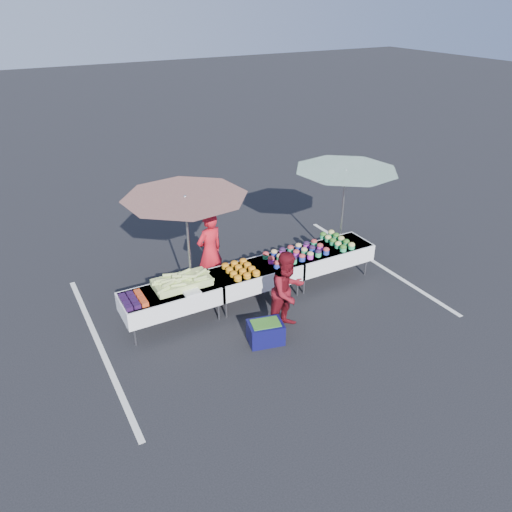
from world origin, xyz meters
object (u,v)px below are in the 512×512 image
umbrella_right (345,178)px  storage_bin (266,332)px  table_right (329,254)px  customer (287,291)px  umbrella_left (186,207)px  table_left (171,298)px  table_center (256,274)px  vendor (210,251)px

umbrella_right → storage_bin: 3.90m
table_right → customer: customer is taller
storage_bin → umbrella_left: bearing=125.7°
table_left → umbrella_left: bearing=35.6°
umbrella_left → table_center: bearing=-17.9°
table_right → customer: bearing=-147.6°
table_center → vendor: vendor is taller
table_left → umbrella_left: size_ratio=0.65×
customer → table_left: bearing=137.3°
table_left → table_center: size_ratio=1.00×
table_center → umbrella_left: 2.04m
table_right → umbrella_left: (-3.04, 0.40, 1.57)m
vendor → customer: bearing=92.9°
umbrella_right → customer: bearing=-147.2°
table_right → table_left: bearing=180.0°
table_center → table_right: bearing=0.0°
vendor → umbrella_right: 3.29m
storage_bin → table_right: bearing=42.9°
customer → table_right: bearing=21.3°
table_center → umbrella_right: (2.41, 0.41, 1.49)m
table_left → storage_bin: size_ratio=2.64×
table_left → customer: size_ratio=1.18×
table_right → vendor: 2.57m
table_left → vendor: bearing=36.7°
umbrella_left → storage_bin: 2.69m
vendor → customer: size_ratio=1.08×
table_left → storage_bin: bearing=-46.2°
table_left → table_right: size_ratio=1.00×
table_center → vendor: size_ratio=1.09×
table_left → vendor: size_ratio=1.09×
table_center → storage_bin: table_center is taller
vendor → umbrella_left: size_ratio=0.60×
table_center → table_right: 1.80m
table_center → storage_bin: (-0.53, -1.32, -0.37)m
table_right → umbrella_left: size_ratio=0.65×
umbrella_right → vendor: bearing=170.8°
table_right → storage_bin: (-2.33, -1.32, -0.37)m
vendor → storage_bin: 2.31m
umbrella_right → table_right: bearing=-146.2°
umbrella_left → table_left: bearing=-144.4°
table_right → umbrella_right: 1.67m
vendor → storage_bin: (0.06, -2.22, -0.64)m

